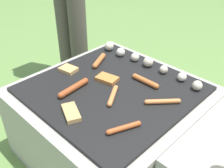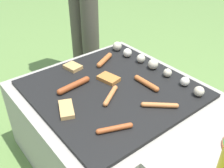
{
  "view_description": "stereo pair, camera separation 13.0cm",
  "coord_description": "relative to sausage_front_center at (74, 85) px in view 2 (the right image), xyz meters",
  "views": [
    {
      "loc": [
        0.77,
        -0.78,
        1.18
      ],
      "look_at": [
        0.0,
        0.0,
        0.47
      ],
      "focal_mm": 42.0,
      "sensor_mm": 36.0,
      "label": 1
    },
    {
      "loc": [
        0.85,
        -0.68,
        1.18
      ],
      "look_at": [
        0.0,
        0.0,
        0.47
      ],
      "focal_mm": 42.0,
      "sensor_mm": 36.0,
      "label": 2
    }
  ],
  "objects": [
    {
      "name": "bread_slice_left",
      "position": [
        0.14,
        -0.12,
        -0.01
      ],
      "size": [
        0.14,
        0.11,
        0.02
      ],
      "color": "tan",
      "rests_on": "grill"
    },
    {
      "name": "sausage_front_left",
      "position": [
        0.18,
        0.09,
        -0.0
      ],
      "size": [
        0.1,
        0.14,
        0.02
      ],
      "color": "#C6753D",
      "rests_on": "grill"
    },
    {
      "name": "sausage_mid_right",
      "position": [
        0.37,
        -0.03,
        -0.0
      ],
      "size": [
        0.07,
        0.15,
        0.02
      ],
      "color": "#A34C23",
      "rests_on": "grill"
    },
    {
      "name": "sausage_back_left",
      "position": [
        -0.12,
        0.28,
        -0.0
      ],
      "size": [
        0.09,
        0.15,
        0.03
      ],
      "color": "#B7602D",
      "rests_on": "grill"
    },
    {
      "name": "ground_plane",
      "position": [
        0.12,
        0.15,
        -0.46
      ],
      "size": [
        14.0,
        14.0,
        0.0
      ],
      "primitive_type": "plane",
      "color": "#608442"
    },
    {
      "name": "bread_slice_center",
      "position": [
        -0.17,
        0.1,
        -0.01
      ],
      "size": [
        0.1,
        0.09,
        0.02
      ],
      "color": "tan",
      "rests_on": "grill"
    },
    {
      "name": "bread_slice_right",
      "position": [
        0.05,
        0.18,
        -0.01
      ],
      "size": [
        0.12,
        0.09,
        0.02
      ],
      "color": "#B27033",
      "rests_on": "grill"
    },
    {
      "name": "sausage_front_center",
      "position": [
        0.0,
        0.0,
        0.0
      ],
      "size": [
        0.05,
        0.2,
        0.03
      ],
      "color": "#93421E",
      "rests_on": "grill"
    },
    {
      "name": "sausage_front_right",
      "position": [
        0.37,
        0.22,
        -0.0
      ],
      "size": [
        0.12,
        0.13,
        0.02
      ],
      "color": "#C6753D",
      "rests_on": "grill"
    },
    {
      "name": "mushroom_row",
      "position": [
        0.08,
        0.44,
        0.01
      ],
      "size": [
        0.68,
        0.07,
        0.06
      ],
      "color": "beige",
      "rests_on": "grill"
    },
    {
      "name": "grill",
      "position": [
        0.12,
        0.15,
        -0.24
      ],
      "size": [
        0.85,
        0.85,
        0.45
      ],
      "color": "#9E998E",
      "rests_on": "ground_plane"
    },
    {
      "name": "sausage_mid_left",
      "position": [
        0.21,
        0.3,
        -0.0
      ],
      "size": [
        0.17,
        0.03,
        0.03
      ],
      "color": "#B7602D",
      "rests_on": "grill"
    }
  ]
}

